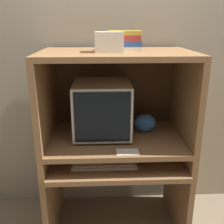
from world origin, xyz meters
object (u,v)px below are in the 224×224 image
object	(u,v)px
snack_bag	(145,123)
keyboard	(104,164)
crt_monitor	(102,108)
book_stack	(125,41)
mouse	(143,162)
storage_box	(109,42)

from	to	relation	value
snack_bag	keyboard	bearing A→B (deg)	-143.41
crt_monitor	snack_bag	bearing A→B (deg)	5.17
snack_bag	book_stack	xyz separation A→B (m)	(-0.18, -0.06, 0.63)
snack_bag	mouse	bearing A→B (deg)	-101.18
snack_bag	storage_box	size ratio (longest dim) A/B	0.94
crt_monitor	keyboard	bearing A→B (deg)	-87.31
crt_monitor	book_stack	xyz separation A→B (m)	(0.16, -0.03, 0.49)
book_stack	mouse	bearing A→B (deg)	-52.13
keyboard	storage_box	world-z (taller)	storage_box
snack_bag	book_stack	world-z (taller)	book_stack
keyboard	book_stack	distance (m)	0.87
crt_monitor	snack_bag	world-z (taller)	crt_monitor
crt_monitor	storage_box	bearing A→B (deg)	-68.52
book_stack	storage_box	distance (m)	0.14
keyboard	snack_bag	world-z (taller)	snack_bag
storage_box	book_stack	bearing A→B (deg)	39.81
crt_monitor	book_stack	world-z (taller)	book_stack
crt_monitor	mouse	size ratio (longest dim) A/B	6.51
book_stack	crt_monitor	bearing A→B (deg)	168.77
crt_monitor	book_stack	bearing A→B (deg)	-11.23
book_stack	keyboard	bearing A→B (deg)	-129.83
mouse	book_stack	world-z (taller)	book_stack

